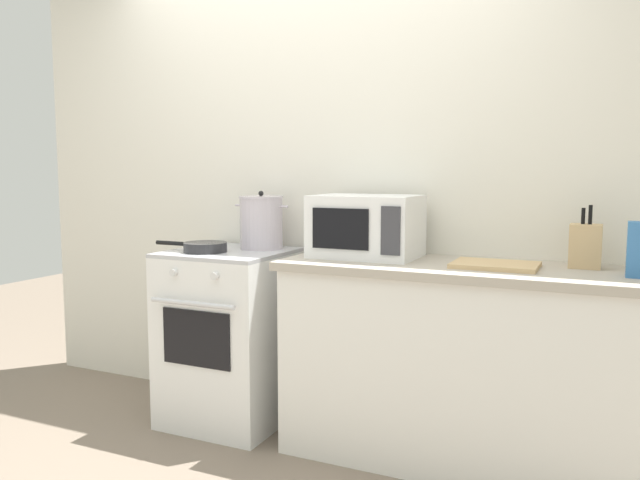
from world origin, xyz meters
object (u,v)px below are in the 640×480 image
stove (230,336)px  pasta_box (638,250)px  frying_pan (204,247)px  cutting_board (495,265)px  stock_pot (261,222)px  microwave (366,226)px  knife_block (585,246)px

stove → pasta_box: pasta_box is taller
frying_pan → cutting_board: size_ratio=1.18×
frying_pan → stove: bearing=50.2°
stock_pot → cutting_board: size_ratio=0.89×
microwave → cutting_board: (0.63, -0.08, -0.14)m
stove → cutting_board: cutting_board is taller
cutting_board → stock_pot: bearing=173.6°
stove → stock_pot: bearing=50.5°
knife_block → pasta_box: knife_block is taller
stove → knife_block: (1.72, 0.14, 0.56)m
stock_pot → pasta_box: 1.81m
knife_block → pasta_box: 0.26m
stock_pot → microwave: (0.62, -0.06, 0.01)m
stock_pot → knife_block: stock_pot is taller
cutting_board → pasta_box: 0.56m
stove → frying_pan: (-0.08, -0.10, 0.48)m
stock_pot → frying_pan: stock_pot is taller
frying_pan → cutting_board: (1.45, 0.10, -0.02)m
microwave → stock_pot: bearing=174.3°
knife_block → stock_pot: bearing=-180.0°
knife_block → pasta_box: (0.20, -0.17, 0.01)m
frying_pan → pasta_box: pasta_box is taller
stock_pot → frying_pan: size_ratio=0.76×
cutting_board → knife_block: (0.35, 0.14, 0.09)m
stove → stock_pot: size_ratio=2.87×
stove → stock_pot: 0.63m
stock_pot → microwave: size_ratio=0.64×
pasta_box → microwave: bearing=174.8°
cutting_board → knife_block: 0.39m
frying_pan → knife_block: knife_block is taller
frying_pan → microwave: microwave is taller
microwave → knife_block: bearing=3.6°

